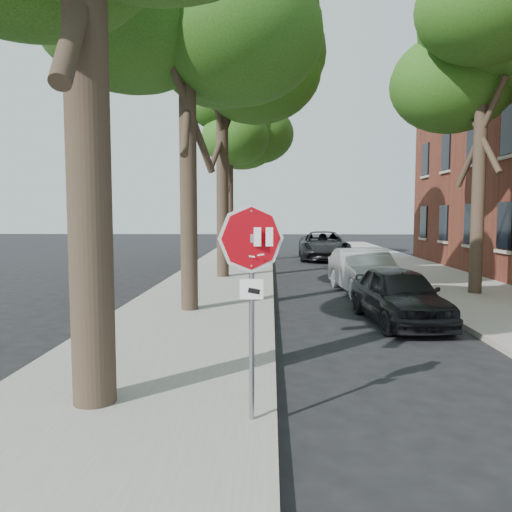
% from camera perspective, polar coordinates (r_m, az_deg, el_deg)
% --- Properties ---
extents(ground, '(120.00, 120.00, 0.00)m').
position_cam_1_polar(ground, '(6.43, 6.12, -19.10)').
color(ground, black).
rests_on(ground, ground).
extents(sidewalk_left, '(4.00, 55.00, 0.12)m').
position_cam_1_polar(sidewalk_left, '(18.16, -4.71, -3.28)').
color(sidewalk_left, gray).
rests_on(sidewalk_left, ground).
extents(sidewalk_right, '(4.00, 55.00, 0.12)m').
position_cam_1_polar(sidewalk_right, '(19.17, 21.47, -3.17)').
color(sidewalk_right, gray).
rests_on(sidewalk_right, ground).
extents(curb_left, '(0.12, 55.00, 0.13)m').
position_cam_1_polar(curb_left, '(18.04, 1.78, -3.30)').
color(curb_left, '#9E9384').
rests_on(curb_left, ground).
extents(curb_right, '(0.12, 55.00, 0.13)m').
position_cam_1_polar(curb_right, '(18.58, 15.50, -3.24)').
color(curb_right, '#9E9384').
rests_on(curb_right, ground).
extents(stop_sign, '(0.76, 0.34, 2.61)m').
position_cam_1_polar(stop_sign, '(5.88, -0.51, -1.59)').
color(stop_sign, gray).
rests_on(stop_sign, sidewalk_left).
extents(tree_mid_a, '(5.59, 5.19, 9.84)m').
position_cam_1_polar(tree_mid_a, '(14.08, -7.97, 25.56)').
color(tree_mid_a, black).
rests_on(tree_mid_a, sidewalk_left).
extents(tree_mid_b, '(5.88, 5.46, 10.36)m').
position_cam_1_polar(tree_mid_b, '(20.79, -3.96, 19.81)').
color(tree_mid_b, black).
rests_on(tree_mid_b, sidewalk_left).
extents(tree_far, '(5.29, 4.91, 9.33)m').
position_cam_1_polar(tree_far, '(27.46, -3.10, 14.44)').
color(tree_far, black).
rests_on(tree_far, sidewalk_left).
extents(tree_right, '(5.29, 4.91, 9.33)m').
position_cam_1_polar(tree_right, '(17.83, 24.31, 19.36)').
color(tree_right, black).
rests_on(tree_right, sidewalk_right).
extents(car_a, '(1.95, 4.10, 1.35)m').
position_cam_1_polar(car_a, '(12.45, 16.03, -4.30)').
color(car_a, black).
rests_on(car_a, ground).
extents(car_b, '(1.94, 4.54, 1.46)m').
position_cam_1_polar(car_b, '(16.80, 12.26, -1.73)').
color(car_b, '#ADAEB5').
rests_on(car_b, ground).
extents(car_d, '(2.90, 5.95, 1.63)m').
position_cam_1_polar(car_d, '(28.92, 7.70, 1.19)').
color(car_d, black).
rests_on(car_d, ground).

